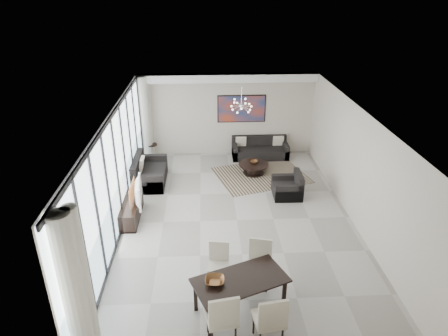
{
  "coord_description": "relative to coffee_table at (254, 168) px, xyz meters",
  "views": [
    {
      "loc": [
        -0.79,
        -8.82,
        5.72
      ],
      "look_at": [
        -0.31,
        0.57,
        1.25
      ],
      "focal_mm": 32.0,
      "sensor_mm": 36.0,
      "label": 1
    }
  ],
  "objects": [
    {
      "name": "window_wall",
      "position": [
        -3.62,
        -2.75,
        1.28
      ],
      "size": [
        0.37,
        8.95,
        2.9
      ],
      "color": "white",
      "rests_on": "floor"
    },
    {
      "name": "television",
      "position": [
        -3.36,
        -2.49,
        0.58
      ],
      "size": [
        0.26,
        1.06,
        0.61
      ],
      "primitive_type": "imported",
      "rotation": [
        0.0,
        0.0,
        1.69
      ],
      "color": "gray",
      "rests_on": "tv_console"
    },
    {
      "name": "armchair",
      "position": [
        0.83,
        -1.51,
        0.05
      ],
      "size": [
        0.82,
        0.86,
        0.71
      ],
      "color": "black",
      "rests_on": "floor"
    },
    {
      "name": "chandelier",
      "position": [
        -0.46,
        -0.25,
        2.16
      ],
      "size": [
        0.66,
        0.66,
        0.71
      ],
      "color": "silver",
      "rests_on": "room_shell"
    },
    {
      "name": "side_table",
      "position": [
        -3.41,
        1.4,
        0.16
      ],
      "size": [
        0.38,
        0.38,
        0.53
      ],
      "color": "black",
      "rests_on": "floor"
    },
    {
      "name": "dining_chair_nw",
      "position": [
        -1.33,
        -5.0,
        0.32
      ],
      "size": [
        0.47,
        0.47,
        0.89
      ],
      "color": "beige",
      "rests_on": "floor"
    },
    {
      "name": "dining_chair_sw",
      "position": [
        -1.32,
        -6.65,
        0.45
      ],
      "size": [
        0.59,
        0.59,
        1.12
      ],
      "color": "beige",
      "rests_on": "floor"
    },
    {
      "name": "dining_chair_se",
      "position": [
        -0.53,
        -6.71,
        0.44
      ],
      "size": [
        0.57,
        0.57,
        1.09
      ],
      "color": "beige",
      "rests_on": "floor"
    },
    {
      "name": "dining_table",
      "position": [
        -0.96,
        -5.85,
        0.44
      ],
      "size": [
        1.92,
        1.44,
        0.72
      ],
      "color": "black",
      "rests_on": "floor"
    },
    {
      "name": "painting",
      "position": [
        -0.26,
        1.72,
        1.46
      ],
      "size": [
        1.68,
        0.04,
        0.98
      ],
      "primitive_type": "cube",
      "color": "#B03818",
      "rests_on": "room_shell"
    },
    {
      "name": "loveseat",
      "position": [
        -3.31,
        -0.45,
        0.09
      ],
      "size": [
        0.93,
        1.66,
        0.83
      ],
      "color": "black",
      "rests_on": "floor"
    },
    {
      "name": "room_shell",
      "position": [
        -0.3,
        -2.75,
        1.26
      ],
      "size": [
        6.0,
        9.0,
        2.9
      ],
      "color": "#A8A39B",
      "rests_on": "ground"
    },
    {
      "name": "sofa_main",
      "position": [
        0.38,
        1.32,
        0.05
      ],
      "size": [
        1.95,
        0.8,
        0.71
      ],
      "color": "black",
      "rests_on": "floor"
    },
    {
      "name": "bowl_dining",
      "position": [
        -1.43,
        -5.91,
        0.57
      ],
      "size": [
        0.39,
        0.39,
        0.09
      ],
      "primitive_type": "imported",
      "rotation": [
        0.0,
        0.0,
        -0.11
      ],
      "color": "brown",
      "rests_on": "dining_table"
    },
    {
      "name": "rug",
      "position": [
        0.23,
        -0.15,
        -0.19
      ],
      "size": [
        3.22,
        2.79,
        0.01
      ],
      "primitive_type": "cube",
      "rotation": [
        0.0,
        0.0,
        0.29
      ],
      "color": "black",
      "rests_on": "floor"
    },
    {
      "name": "tv_console",
      "position": [
        -3.52,
        -2.48,
        0.04
      ],
      "size": [
        0.42,
        1.5,
        0.47
      ],
      "primitive_type": "cube",
      "color": "black",
      "rests_on": "floor"
    },
    {
      "name": "dining_chair_ne",
      "position": [
        -0.5,
        -5.11,
        0.39
      ],
      "size": [
        0.56,
        0.56,
        1.0
      ],
      "color": "beige",
      "rests_on": "floor"
    },
    {
      "name": "coffee_table",
      "position": [
        0.0,
        0.0,
        0.0
      ],
      "size": [
        0.97,
        0.97,
        0.34
      ],
      "color": "black",
      "rests_on": "floor"
    },
    {
      "name": "bowl_coffee",
      "position": [
        0.02,
        0.06,
        0.19
      ],
      "size": [
        0.26,
        0.26,
        0.08
      ],
      "primitive_type": "imported",
      "rotation": [
        0.0,
        0.0,
        0.02
      ],
      "color": "brown",
      "rests_on": "coffee_table"
    },
    {
      "name": "soffit",
      "position": [
        -0.76,
        1.55,
        2.58
      ],
      "size": [
        5.98,
        0.4,
        0.26
      ],
      "primitive_type": "cube",
      "color": "white",
      "rests_on": "room_shell"
    }
  ]
}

